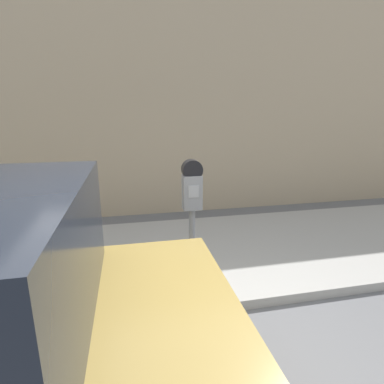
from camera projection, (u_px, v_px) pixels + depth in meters
name	position (u px, v px, depth m)	size (l,w,h in m)	color
ground_plane	(185.00, 384.00, 2.50)	(60.00, 60.00, 0.00)	slate
sidewalk	(158.00, 257.00, 4.56)	(24.00, 2.80, 0.12)	#9E9B96
building_facade	(143.00, 95.00, 6.16)	(24.00, 0.30, 5.10)	tan
parking_meter	(192.00, 202.00, 3.18)	(0.21, 0.16, 1.60)	slate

